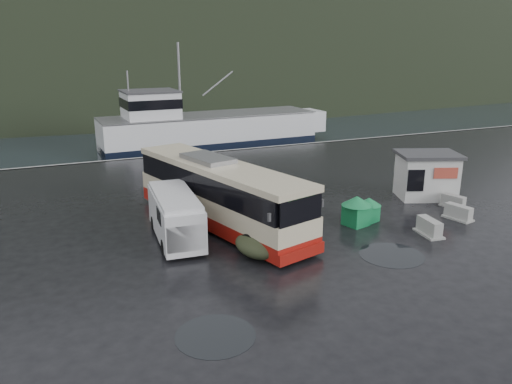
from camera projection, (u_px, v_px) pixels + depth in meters
name	position (u px, v px, depth m)	size (l,w,h in m)	color
ground	(276.00, 234.00, 24.74)	(160.00, 160.00, 0.00)	black
harbor_water	(83.00, 82.00, 121.63)	(300.00, 180.00, 0.02)	black
quay_edge	(175.00, 155.00, 42.35)	(160.00, 0.60, 1.50)	#999993
headland	(79.00, 63.00, 248.72)	(780.00, 540.00, 570.00)	black
coach_bus	(220.00, 224.00, 26.08)	(3.10, 12.42, 3.51)	beige
white_van	(176.00, 239.00, 24.15)	(1.93, 5.58, 2.33)	silver
waste_bin_left	(355.00, 225.00, 26.02)	(1.12, 1.12, 1.57)	#168044
waste_bin_right	(368.00, 221.00, 26.59)	(0.94, 0.94, 1.30)	#168044
dome_tent	(258.00, 255.00, 22.28)	(1.83, 2.56, 1.01)	#323821
ticket_kiosk	(424.00, 197.00, 30.71)	(3.57, 2.70, 2.79)	silver
jersey_barrier_a	(428.00, 235.00, 24.70)	(0.81, 1.62, 0.81)	#999993
jersey_barrier_b	(452.00, 207.00, 28.87)	(0.71, 1.42, 0.71)	#999993
jersey_barrier_c	(457.00, 219.00, 26.89)	(0.78, 1.55, 0.78)	#999993
fishing_trawler	(210.00, 133.00, 52.72)	(26.64, 5.84, 10.66)	silver
puddles	(312.00, 254.00, 22.44)	(12.09, 12.65, 0.01)	black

